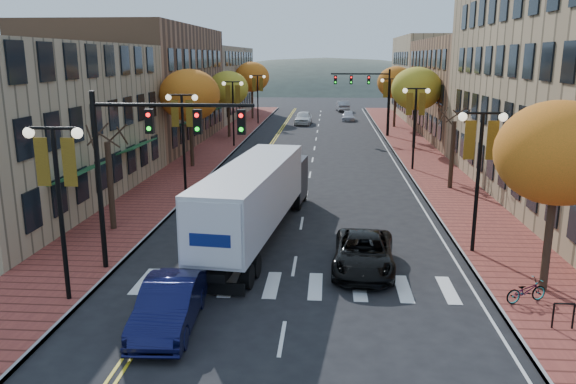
% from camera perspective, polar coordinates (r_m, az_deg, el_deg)
% --- Properties ---
extents(ground, '(200.00, 200.00, 0.00)m').
position_cam_1_polar(ground, '(19.14, -0.11, -11.84)').
color(ground, black).
rests_on(ground, ground).
extents(sidewalk_left, '(4.00, 85.00, 0.15)m').
position_cam_1_polar(sidewalk_left, '(51.44, -7.44, 4.36)').
color(sidewalk_left, brown).
rests_on(sidewalk_left, ground).
extents(sidewalk_right, '(4.00, 85.00, 0.15)m').
position_cam_1_polar(sidewalk_right, '(50.99, 12.85, 4.05)').
color(sidewalk_right, brown).
rests_on(sidewalk_right, ground).
extents(building_left_near, '(12.00, 22.00, 9.00)m').
position_cam_1_polar(building_left_near, '(35.54, -27.00, 6.11)').
color(building_left_near, '#9E8966').
rests_on(building_left_near, ground).
extents(building_left_mid, '(12.00, 24.00, 11.00)m').
position_cam_1_polar(building_left_mid, '(56.36, -15.01, 10.37)').
color(building_left_mid, brown).
rests_on(building_left_mid, ground).
extents(building_left_far, '(12.00, 26.00, 9.50)m').
position_cam_1_polar(building_left_far, '(80.42, -9.14, 10.94)').
color(building_left_far, '#9E8966').
rests_on(building_left_far, ground).
extents(building_right_mid, '(15.00, 24.00, 10.00)m').
position_cam_1_polar(building_right_mid, '(61.77, 20.66, 9.74)').
color(building_right_mid, brown).
rests_on(building_right_mid, ground).
extents(building_right_far, '(15.00, 20.00, 11.00)m').
position_cam_1_polar(building_right_far, '(83.08, 16.45, 11.17)').
color(building_right_far, '#9E8966').
rests_on(building_right_far, ground).
extents(tree_left_a, '(0.28, 0.28, 4.20)m').
position_cam_1_polar(tree_left_a, '(27.90, -17.58, 0.59)').
color(tree_left_a, '#382619').
rests_on(tree_left_a, sidewalk_left).
extents(tree_left_b, '(4.48, 4.48, 7.21)m').
position_cam_1_polar(tree_left_b, '(42.59, -9.96, 9.65)').
color(tree_left_b, '#382619').
rests_on(tree_left_b, sidewalk_left).
extents(tree_left_c, '(4.16, 4.16, 6.69)m').
position_cam_1_polar(tree_left_c, '(58.24, -6.10, 10.40)').
color(tree_left_c, '#382619').
rests_on(tree_left_c, sidewalk_left).
extents(tree_left_d, '(4.61, 4.61, 7.42)m').
position_cam_1_polar(tree_left_d, '(75.98, -3.68, 11.58)').
color(tree_left_d, '#382619').
rests_on(tree_left_d, sidewalk_left).
extents(tree_right_a, '(4.16, 4.16, 6.69)m').
position_cam_1_polar(tree_right_a, '(20.96, 25.74, 3.56)').
color(tree_right_a, '#382619').
rests_on(tree_right_a, sidewalk_right).
extents(tree_right_b, '(0.28, 0.28, 4.20)m').
position_cam_1_polar(tree_right_b, '(36.56, 16.32, 3.64)').
color(tree_right_b, '#382619').
rests_on(tree_right_b, sidewalk_right).
extents(tree_right_c, '(4.48, 4.48, 7.21)m').
position_cam_1_polar(tree_right_c, '(51.89, 12.92, 10.19)').
color(tree_right_c, '#382619').
rests_on(tree_right_c, sidewalk_right).
extents(tree_right_d, '(4.35, 4.35, 7.00)m').
position_cam_1_polar(tree_right_d, '(67.74, 10.91, 10.87)').
color(tree_right_d, '#382619').
rests_on(tree_right_d, sidewalk_right).
extents(lamp_left_a, '(1.96, 0.36, 6.05)m').
position_cam_1_polar(lamp_left_a, '(19.75, -22.37, 1.09)').
color(lamp_left_a, black).
rests_on(lamp_left_a, ground).
extents(lamp_left_b, '(1.96, 0.36, 6.05)m').
position_cam_1_polar(lamp_left_b, '(34.61, -10.65, 6.84)').
color(lamp_left_b, black).
rests_on(lamp_left_b, ground).
extents(lamp_left_c, '(1.96, 0.36, 6.05)m').
position_cam_1_polar(lamp_left_c, '(52.14, -5.61, 9.20)').
color(lamp_left_c, black).
rests_on(lamp_left_c, ground).
extents(lamp_left_d, '(1.96, 0.36, 6.05)m').
position_cam_1_polar(lamp_left_d, '(69.91, -3.10, 10.35)').
color(lamp_left_d, black).
rests_on(lamp_left_d, ground).
extents(lamp_right_a, '(1.96, 0.36, 6.05)m').
position_cam_1_polar(lamp_right_a, '(24.37, 18.91, 3.59)').
color(lamp_right_a, black).
rests_on(lamp_right_a, ground).
extents(lamp_right_b, '(1.96, 0.36, 6.05)m').
position_cam_1_polar(lamp_right_b, '(41.89, 12.81, 7.88)').
color(lamp_right_b, black).
rests_on(lamp_right_b, ground).
extents(lamp_right_c, '(1.96, 0.36, 6.05)m').
position_cam_1_polar(lamp_right_c, '(59.69, 10.29, 9.60)').
color(lamp_right_c, black).
rests_on(lamp_right_c, ground).
extents(traffic_mast_near, '(6.10, 0.35, 7.00)m').
position_cam_1_polar(traffic_mast_near, '(21.59, -14.19, 4.40)').
color(traffic_mast_near, black).
rests_on(traffic_mast_near, ground).
extents(traffic_mast_far, '(6.10, 0.34, 7.00)m').
position_cam_1_polar(traffic_mast_far, '(59.47, 8.34, 10.27)').
color(traffic_mast_far, black).
rests_on(traffic_mast_far, ground).
extents(semi_truck, '(3.92, 14.74, 3.64)m').
position_cam_1_polar(semi_truck, '(25.79, -2.95, -0.09)').
color(semi_truck, black).
rests_on(semi_truck, ground).
extents(navy_sedan, '(1.84, 4.70, 1.52)m').
position_cam_1_polar(navy_sedan, '(18.02, -11.98, -11.16)').
color(navy_sedan, black).
rests_on(navy_sedan, ground).
extents(black_suv, '(2.66, 5.21, 1.41)m').
position_cam_1_polar(black_suv, '(22.38, 7.70, -6.16)').
color(black_suv, black).
rests_on(black_suv, ground).
extents(car_far_white, '(2.21, 4.95, 1.65)m').
position_cam_1_polar(car_far_white, '(70.38, 1.57, 7.55)').
color(car_far_white, white).
rests_on(car_far_white, ground).
extents(car_far_silver, '(1.81, 4.14, 1.19)m').
position_cam_1_polar(car_far_silver, '(75.06, 6.13, 7.68)').
color(car_far_silver, '#BAB9C1').
rests_on(car_far_silver, ground).
extents(car_far_oncoming, '(2.25, 5.04, 1.61)m').
position_cam_1_polar(car_far_oncoming, '(87.96, 5.55, 8.68)').
color(car_far_oncoming, '#93939A').
rests_on(car_far_oncoming, ground).
extents(bicycle, '(1.63, 1.06, 0.81)m').
position_cam_1_polar(bicycle, '(20.76, 23.04, -9.22)').
color(bicycle, gray).
rests_on(bicycle, sidewalk_right).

